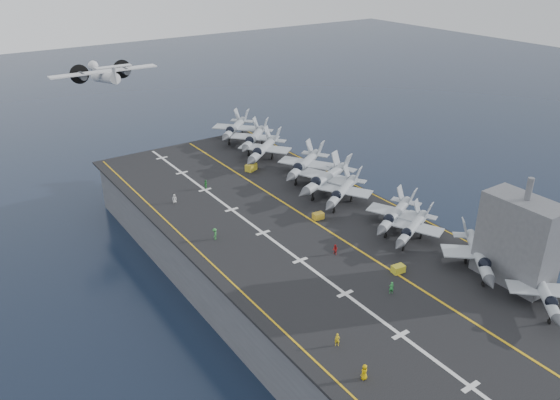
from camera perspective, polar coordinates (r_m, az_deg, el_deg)
ground at (r=94.85m, az=1.37°, el=-7.98°), size 500.00×500.00×0.00m
hull at (r=92.20m, az=1.41°, el=-5.38°), size 36.00×90.00×10.00m
flight_deck at (r=89.65m, az=1.44°, el=-2.52°), size 38.00×92.00×0.40m
foul_line at (r=91.13m, az=2.98°, el=-1.90°), size 0.35×90.00×0.02m
landing_centerline at (r=86.58m, az=-1.80°, el=-3.44°), size 0.50×90.00×0.02m
deck_edge_port at (r=82.03m, az=-8.31°, el=-5.50°), size 0.25×90.00×0.02m
deck_edge_stbd at (r=100.39m, az=10.06°, el=0.41°), size 0.25×90.00×0.02m
island_superstructure at (r=78.21m, az=23.81°, el=-2.94°), size 5.00×10.00×15.00m
fighter_jet_0 at (r=76.67m, az=25.89°, el=-8.55°), size 15.02×15.23×4.46m
fighter_jet_1 at (r=80.95m, az=20.08°, el=-5.31°), size 16.92×17.46×5.08m
fighter_jet_2 at (r=85.88m, az=13.69°, el=-2.76°), size 15.69×13.55×4.59m
fighter_jet_3 at (r=89.07m, az=11.97°, el=-1.38°), size 16.95×14.70×4.95m
fighter_jet_4 at (r=95.66m, az=6.54°, el=1.02°), size 17.60×15.89×5.09m
fighter_jet_5 at (r=99.81m, az=4.81°, el=2.36°), size 19.36×16.32×5.71m
fighter_jet_6 at (r=106.22m, az=2.58°, el=3.85°), size 19.27×17.60×5.57m
fighter_jet_7 at (r=114.06m, az=-1.75°, el=5.42°), size 19.37×18.33×5.61m
fighter_jet_8 at (r=121.01m, az=-2.74°, el=6.56°), size 18.73×18.41×5.48m
tow_cart_a at (r=78.27m, az=12.25°, el=-7.05°), size 1.89×1.34×1.07m
tow_cart_b at (r=90.83m, az=4.02°, el=-1.67°), size 1.90×1.35×1.07m
tow_cart_c at (r=109.98m, az=-3.04°, el=3.43°), size 2.69×2.27×1.38m
crew_0 at (r=60.62m, az=8.82°, el=-17.34°), size 1.19×0.86×1.86m
crew_1 at (r=64.35m, az=6.01°, el=-14.32°), size 1.14×1.14×1.61m
crew_3 at (r=84.91m, az=-6.82°, el=-3.54°), size 1.29×1.35×1.88m
crew_4 at (r=102.37m, az=-7.77°, el=1.63°), size 1.31×1.23×1.82m
crew_5 at (r=97.77m, az=-10.97°, el=0.15°), size 1.16×0.98×1.64m
crew_6 at (r=73.59m, az=11.56°, el=-8.96°), size 1.25×1.07×1.76m
crew_7 at (r=80.82m, az=5.78°, el=-5.19°), size 0.73×1.03×1.64m
transport_plane at (r=129.80m, az=-17.80°, el=12.08°), size 23.69×16.30×5.55m
fighter_jet_9 at (r=127.98m, az=-4.76°, el=7.56°), size 18.73×18.41×5.48m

